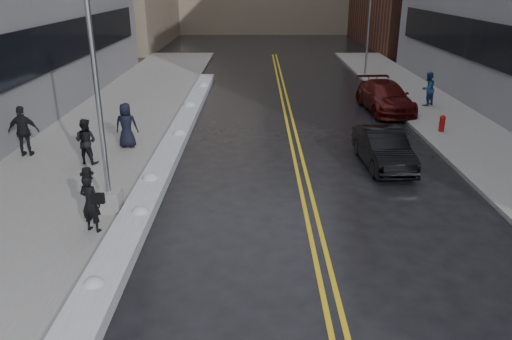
{
  "coord_description": "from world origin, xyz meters",
  "views": [
    {
      "loc": [
        0.92,
        -11.02,
        6.38
      ],
      "look_at": [
        0.9,
        2.23,
        1.3
      ],
      "focal_mm": 35.0,
      "sensor_mm": 36.0,
      "label": 1
    }
  ],
  "objects_px": {
    "pedestrian_fedora": "(91,203)",
    "car_black": "(383,148)",
    "car_maroon": "(385,97)",
    "pedestrian_c": "(126,125)",
    "pedestrian_d": "(24,131)",
    "traffic_signal": "(369,26)",
    "pedestrian_b": "(86,141)",
    "pedestrian_east": "(428,89)",
    "lamppost": "(102,131)",
    "fire_hydrant": "(442,122)"
  },
  "relations": [
    {
      "from": "lamppost",
      "to": "pedestrian_d",
      "type": "bearing_deg",
      "value": 132.99
    },
    {
      "from": "pedestrian_d",
      "to": "pedestrian_c",
      "type": "bearing_deg",
      "value": -168.31
    },
    {
      "from": "pedestrian_d",
      "to": "pedestrian_east",
      "type": "distance_m",
      "value": 19.36
    },
    {
      "from": "traffic_signal",
      "to": "car_black",
      "type": "height_order",
      "value": "traffic_signal"
    },
    {
      "from": "lamppost",
      "to": "pedestrian_b",
      "type": "xyz_separation_m",
      "value": [
        -1.89,
        3.95,
        -1.56
      ]
    },
    {
      "from": "lamppost",
      "to": "pedestrian_b",
      "type": "height_order",
      "value": "lamppost"
    },
    {
      "from": "traffic_signal",
      "to": "pedestrian_d",
      "type": "xyz_separation_m",
      "value": [
        -16.25,
        -17.23,
        -2.3
      ]
    },
    {
      "from": "traffic_signal",
      "to": "pedestrian_c",
      "type": "distance_m",
      "value": 20.71
    },
    {
      "from": "pedestrian_fedora",
      "to": "pedestrian_d",
      "type": "bearing_deg",
      "value": -34.0
    },
    {
      "from": "pedestrian_c",
      "to": "pedestrian_east",
      "type": "xyz_separation_m",
      "value": [
        14.04,
        7.03,
        -0.01
      ]
    },
    {
      "from": "car_black",
      "to": "car_maroon",
      "type": "bearing_deg",
      "value": 73.25
    },
    {
      "from": "pedestrian_b",
      "to": "traffic_signal",
      "type": "bearing_deg",
      "value": -112.85
    },
    {
      "from": "fire_hydrant",
      "to": "pedestrian_fedora",
      "type": "height_order",
      "value": "pedestrian_fedora"
    },
    {
      "from": "pedestrian_c",
      "to": "car_black",
      "type": "relative_size",
      "value": 0.44
    },
    {
      "from": "fire_hydrant",
      "to": "traffic_signal",
      "type": "bearing_deg",
      "value": 92.05
    },
    {
      "from": "car_black",
      "to": "car_maroon",
      "type": "xyz_separation_m",
      "value": [
        2.0,
        8.12,
        0.07
      ]
    },
    {
      "from": "pedestrian_b",
      "to": "car_black",
      "type": "relative_size",
      "value": 0.41
    },
    {
      "from": "pedestrian_fedora",
      "to": "pedestrian_east",
      "type": "relative_size",
      "value": 0.91
    },
    {
      "from": "pedestrian_b",
      "to": "lamppost",
      "type": "bearing_deg",
      "value": 129.92
    },
    {
      "from": "pedestrian_east",
      "to": "car_maroon",
      "type": "height_order",
      "value": "pedestrian_east"
    },
    {
      "from": "pedestrian_b",
      "to": "pedestrian_c",
      "type": "height_order",
      "value": "pedestrian_c"
    },
    {
      "from": "pedestrian_b",
      "to": "car_maroon",
      "type": "height_order",
      "value": "pedestrian_b"
    },
    {
      "from": "fire_hydrant",
      "to": "car_black",
      "type": "distance_m",
      "value": 5.24
    },
    {
      "from": "car_maroon",
      "to": "pedestrian_b",
      "type": "bearing_deg",
      "value": -150.83
    },
    {
      "from": "car_maroon",
      "to": "pedestrian_c",
      "type": "bearing_deg",
      "value": -155.18
    },
    {
      "from": "lamppost",
      "to": "fire_hydrant",
      "type": "distance_m",
      "value": 14.81
    },
    {
      "from": "pedestrian_c",
      "to": "pedestrian_d",
      "type": "distance_m",
      "value": 3.71
    },
    {
      "from": "pedestrian_c",
      "to": "car_black",
      "type": "height_order",
      "value": "pedestrian_c"
    },
    {
      "from": "pedestrian_b",
      "to": "pedestrian_c",
      "type": "distance_m",
      "value": 2.11
    },
    {
      "from": "car_maroon",
      "to": "pedestrian_d",
      "type": "bearing_deg",
      "value": -157.89
    },
    {
      "from": "pedestrian_fedora",
      "to": "pedestrian_d",
      "type": "distance_m",
      "value": 7.42
    },
    {
      "from": "pedestrian_d",
      "to": "car_maroon",
      "type": "bearing_deg",
      "value": -158.51
    },
    {
      "from": "traffic_signal",
      "to": "car_maroon",
      "type": "relative_size",
      "value": 1.18
    },
    {
      "from": "car_maroon",
      "to": "traffic_signal",
      "type": "bearing_deg",
      "value": 80.25
    },
    {
      "from": "pedestrian_fedora",
      "to": "car_black",
      "type": "relative_size",
      "value": 0.39
    },
    {
      "from": "traffic_signal",
      "to": "lamppost",
      "type": "bearing_deg",
      "value": -118.21
    },
    {
      "from": "fire_hydrant",
      "to": "pedestrian_b",
      "type": "relative_size",
      "value": 0.44
    },
    {
      "from": "pedestrian_fedora",
      "to": "car_black",
      "type": "xyz_separation_m",
      "value": [
        8.9,
        5.35,
        -0.28
      ]
    },
    {
      "from": "fire_hydrant",
      "to": "pedestrian_d",
      "type": "relative_size",
      "value": 0.38
    },
    {
      "from": "pedestrian_fedora",
      "to": "pedestrian_east",
      "type": "distance_m",
      "value": 19.34
    },
    {
      "from": "pedestrian_d",
      "to": "fire_hydrant",
      "type": "bearing_deg",
      "value": -173.62
    },
    {
      "from": "lamppost",
      "to": "pedestrian_b",
      "type": "distance_m",
      "value": 4.65
    },
    {
      "from": "pedestrian_east",
      "to": "car_maroon",
      "type": "xyz_separation_m",
      "value": [
        -2.36,
        -0.62,
        -0.29
      ]
    },
    {
      "from": "pedestrian_fedora",
      "to": "pedestrian_c",
      "type": "distance_m",
      "value": 7.1
    },
    {
      "from": "fire_hydrant",
      "to": "car_black",
      "type": "relative_size",
      "value": 0.18
    },
    {
      "from": "pedestrian_d",
      "to": "car_maroon",
      "type": "height_order",
      "value": "pedestrian_d"
    },
    {
      "from": "pedestrian_east",
      "to": "car_black",
      "type": "distance_m",
      "value": 9.77
    },
    {
      "from": "lamppost",
      "to": "pedestrian_d",
      "type": "relative_size",
      "value": 4.0
    },
    {
      "from": "traffic_signal",
      "to": "pedestrian_c",
      "type": "xyz_separation_m",
      "value": [
        -12.69,
        -16.19,
        -2.36
      ]
    },
    {
      "from": "pedestrian_east",
      "to": "pedestrian_d",
      "type": "bearing_deg",
      "value": -12.38
    }
  ]
}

